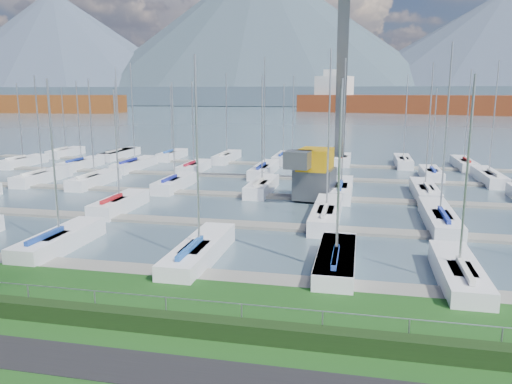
# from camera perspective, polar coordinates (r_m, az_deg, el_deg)

# --- Properties ---
(path) EXTENTS (160.00, 2.00, 0.04)m
(path) POSITION_cam_1_polar(r_m,az_deg,el_deg) (17.56, -10.85, -19.39)
(path) COLOR black
(path) RESTS_ON grass
(water) EXTENTS (800.00, 540.00, 0.20)m
(water) POSITION_cam_1_polar(r_m,az_deg,el_deg) (277.05, 10.87, 9.26)
(water) COLOR #495F6B
(hedge) EXTENTS (80.00, 0.70, 0.70)m
(hedge) POSITION_cam_1_polar(r_m,az_deg,el_deg) (19.52, -7.85, -14.82)
(hedge) COLOR black
(hedge) RESTS_ON grass
(fence) EXTENTS (80.00, 0.04, 0.04)m
(fence) POSITION_cam_1_polar(r_m,az_deg,el_deg) (19.51, -7.51, -12.08)
(fence) COLOR gray
(fence) RESTS_ON grass
(foothill) EXTENTS (900.00, 80.00, 12.00)m
(foothill) POSITION_cam_1_polar(r_m,az_deg,el_deg) (346.89, 11.18, 10.70)
(foothill) COLOR #41515F
(foothill) RESTS_ON water
(mountains) EXTENTS (1190.00, 360.00, 115.00)m
(mountains) POSITION_cam_1_polar(r_m,az_deg,el_deg) (423.14, 12.63, 16.25)
(mountains) COLOR #3B4856
(mountains) RESTS_ON water
(docks) EXTENTS (90.00, 41.60, 0.25)m
(docks) POSITION_cam_1_polar(r_m,az_deg,el_deg) (44.22, 3.77, -0.58)
(docks) COLOR gray
(docks) RESTS_ON water
(crane) EXTENTS (4.87, 13.35, 22.35)m
(crane) POSITION_cam_1_polar(r_m,az_deg,el_deg) (43.74, 7.60, 6.56)
(crane) COLOR #505357
(crane) RESTS_ON water
(cargo_ship_west) EXTENTS (85.26, 24.49, 21.50)m
(cargo_ship_west) POSITION_cam_1_polar(r_m,az_deg,el_deg) (252.06, -25.26, 9.14)
(cargo_ship_west) COLOR brown
(cargo_ship_west) RESTS_ON water
(cargo_ship_mid) EXTENTS (100.31, 49.46, 21.50)m
(cargo_ship_mid) POSITION_cam_1_polar(r_m,az_deg,el_deg) (230.73, 16.01, 9.62)
(cargo_ship_mid) COLOR #8D3819
(cargo_ship_mid) RESTS_ON water
(sailboat_fleet) EXTENTS (75.35, 49.44, 13.17)m
(sailboat_fleet) POSITION_cam_1_polar(r_m,az_deg,el_deg) (46.18, 3.41, 6.95)
(sailboat_fleet) COLOR silver
(sailboat_fleet) RESTS_ON water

